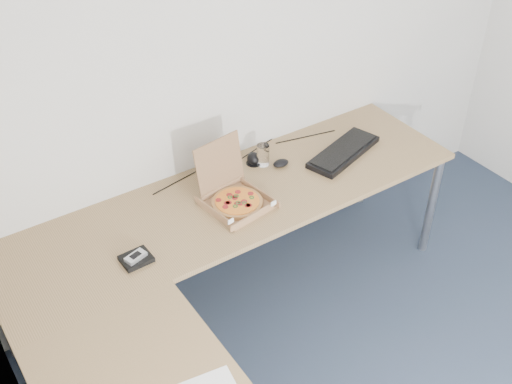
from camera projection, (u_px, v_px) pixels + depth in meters
desk at (225, 275)px, 2.87m from camera, size 2.50×2.20×0.73m
pizza_box at (235, 198)px, 3.22m from camera, size 0.29×0.34×0.29m
drinking_glass at (263, 155)px, 3.49m from camera, size 0.07×0.07×0.12m
keyboard at (344, 152)px, 3.59m from camera, size 0.52×0.31×0.03m
mouse at (281, 163)px, 3.50m from camera, size 0.10×0.06×0.03m
wallet at (136, 259)px, 2.90m from camera, size 0.14×0.12×0.02m
phone at (136, 257)px, 2.88m from camera, size 0.11×0.08×0.02m
dome_speaker at (254, 158)px, 3.51m from camera, size 0.09×0.09×0.07m
cable_bundle at (242, 158)px, 3.57m from camera, size 0.57×0.12×0.01m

